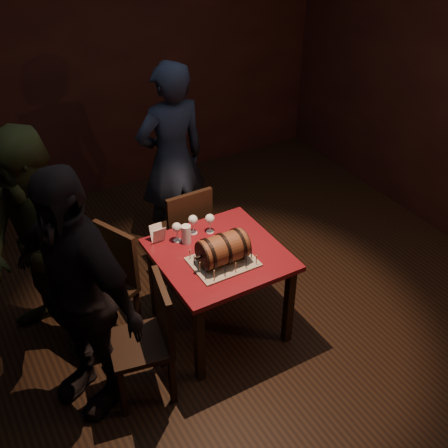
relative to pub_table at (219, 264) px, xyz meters
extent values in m
plane|color=black|center=(0.07, 0.00, -0.64)|extent=(5.00, 5.00, 0.00)
cube|color=black|center=(0.07, 2.50, 0.76)|extent=(5.00, 0.04, 2.80)
cube|color=#520D15|center=(0.00, 0.00, 0.09)|extent=(0.90, 0.90, 0.04)
cube|color=black|center=(-0.38, -0.38, -0.29)|extent=(0.06, 0.06, 0.71)
cube|color=black|center=(0.38, -0.38, -0.29)|extent=(0.06, 0.06, 0.71)
cube|color=black|center=(-0.38, 0.38, -0.29)|extent=(0.06, 0.06, 0.71)
cube|color=black|center=(0.38, 0.38, -0.29)|extent=(0.06, 0.06, 0.71)
cube|color=gray|center=(-0.04, -0.11, 0.12)|extent=(0.45, 0.35, 0.01)
cylinder|color=brown|center=(-0.04, -0.11, 0.23)|extent=(0.33, 0.22, 0.22)
cylinder|color=black|center=(-0.16, -0.11, 0.23)|extent=(0.02, 0.23, 0.23)
cylinder|color=black|center=(-0.04, -0.11, 0.23)|extent=(0.02, 0.23, 0.23)
cylinder|color=black|center=(0.09, -0.11, 0.23)|extent=(0.02, 0.23, 0.23)
cylinder|color=black|center=(-0.20, -0.11, 0.23)|extent=(0.01, 0.21, 0.21)
cylinder|color=black|center=(0.13, -0.11, 0.23)|extent=(0.01, 0.21, 0.21)
cylinder|color=black|center=(-0.22, -0.11, 0.23)|extent=(0.04, 0.02, 0.02)
sphere|color=black|center=(-0.24, -0.11, 0.23)|extent=(0.03, 0.03, 0.03)
cylinder|color=#D8C081|center=(-0.19, -0.26, 0.16)|extent=(0.01, 0.01, 0.08)
cylinder|color=black|center=(-0.19, -0.26, 0.21)|extent=(0.00, 0.00, 0.01)
cylinder|color=black|center=(-0.10, -0.26, 0.16)|extent=(0.01, 0.01, 0.08)
cylinder|color=black|center=(-0.10, -0.26, 0.21)|extent=(0.00, 0.00, 0.01)
cylinder|color=#D8C081|center=(-0.02, -0.26, 0.16)|extent=(0.01, 0.01, 0.08)
cylinder|color=black|center=(-0.02, -0.26, 0.21)|extent=(0.00, 0.00, 0.01)
cylinder|color=black|center=(0.07, -0.26, 0.16)|extent=(0.01, 0.01, 0.08)
cylinder|color=black|center=(0.07, -0.26, 0.21)|extent=(0.00, 0.00, 0.01)
cylinder|color=#D8C081|center=(0.15, -0.26, 0.16)|extent=(0.01, 0.01, 0.08)
cylinder|color=black|center=(0.15, -0.26, 0.21)|extent=(0.00, 0.00, 0.01)
cylinder|color=black|center=(0.16, -0.18, 0.16)|extent=(0.01, 0.01, 0.08)
cylinder|color=black|center=(0.16, -0.18, 0.21)|extent=(0.00, 0.00, 0.01)
cylinder|color=#D8C081|center=(0.16, -0.10, 0.16)|extent=(0.01, 0.01, 0.08)
cylinder|color=black|center=(0.16, -0.10, 0.21)|extent=(0.00, 0.00, 0.01)
cylinder|color=black|center=(0.16, -0.01, 0.16)|extent=(0.01, 0.01, 0.08)
cylinder|color=black|center=(0.16, -0.01, 0.21)|extent=(0.00, 0.00, 0.01)
cylinder|color=#D8C081|center=(0.12, 0.03, 0.16)|extent=(0.01, 0.01, 0.08)
cylinder|color=black|center=(0.12, 0.03, 0.21)|extent=(0.00, 0.00, 0.01)
cylinder|color=black|center=(0.03, 0.03, 0.16)|extent=(0.01, 0.01, 0.08)
cylinder|color=black|center=(0.03, 0.03, 0.21)|extent=(0.00, 0.00, 0.01)
cylinder|color=#D8C081|center=(-0.05, 0.03, 0.16)|extent=(0.01, 0.01, 0.08)
cylinder|color=black|center=(-0.05, 0.03, 0.21)|extent=(0.00, 0.00, 0.01)
cylinder|color=black|center=(-0.14, 0.03, 0.16)|extent=(0.01, 0.01, 0.08)
cylinder|color=black|center=(-0.14, 0.03, 0.21)|extent=(0.00, 0.00, 0.01)
cylinder|color=#D8C081|center=(-0.22, 0.03, 0.16)|extent=(0.01, 0.01, 0.08)
cylinder|color=black|center=(-0.22, 0.03, 0.21)|extent=(0.00, 0.00, 0.01)
cylinder|color=black|center=(-0.23, -0.05, 0.16)|extent=(0.01, 0.01, 0.08)
cylinder|color=black|center=(-0.23, -0.05, 0.21)|extent=(0.00, 0.00, 0.01)
cylinder|color=#D8C081|center=(-0.23, -0.13, 0.16)|extent=(0.01, 0.01, 0.08)
cylinder|color=black|center=(-0.23, -0.13, 0.21)|extent=(0.00, 0.00, 0.01)
cylinder|color=black|center=(-0.23, -0.22, 0.16)|extent=(0.01, 0.01, 0.08)
cylinder|color=black|center=(-0.23, -0.22, 0.21)|extent=(0.00, 0.00, 0.01)
cylinder|color=silver|center=(-0.20, 0.28, 0.11)|extent=(0.06, 0.06, 0.01)
cylinder|color=silver|center=(-0.20, 0.28, 0.16)|extent=(0.01, 0.01, 0.09)
sphere|color=silver|center=(-0.20, 0.28, 0.23)|extent=(0.07, 0.07, 0.07)
sphere|color=#591114|center=(-0.20, 0.28, 0.23)|extent=(0.05, 0.05, 0.05)
cylinder|color=silver|center=(-0.05, 0.31, 0.11)|extent=(0.06, 0.06, 0.01)
cylinder|color=silver|center=(-0.05, 0.31, 0.16)|extent=(0.01, 0.01, 0.09)
sphere|color=silver|center=(-0.05, 0.31, 0.23)|extent=(0.07, 0.07, 0.07)
cylinder|color=silver|center=(0.07, 0.26, 0.11)|extent=(0.06, 0.06, 0.01)
cylinder|color=silver|center=(0.07, 0.26, 0.16)|extent=(0.01, 0.01, 0.09)
sphere|color=silver|center=(0.07, 0.26, 0.23)|extent=(0.07, 0.07, 0.07)
sphere|color=#BF594C|center=(0.07, 0.26, 0.23)|extent=(0.05, 0.05, 0.05)
cylinder|color=silver|center=(-0.15, 0.23, 0.18)|extent=(0.07, 0.07, 0.15)
cylinder|color=#9E5414|center=(-0.15, 0.23, 0.17)|extent=(0.06, 0.06, 0.11)
cylinder|color=white|center=(-0.15, 0.23, 0.23)|extent=(0.06, 0.06, 0.02)
cube|color=black|center=(0.05, 0.75, -0.19)|extent=(0.40, 0.40, 0.04)
cube|color=black|center=(0.22, 0.92, -0.43)|extent=(0.04, 0.04, 0.43)
cube|color=black|center=(-0.12, 0.92, -0.43)|extent=(0.04, 0.04, 0.43)
cube|color=black|center=(0.22, 0.58, -0.43)|extent=(0.04, 0.04, 0.43)
cube|color=black|center=(-0.12, 0.58, -0.43)|extent=(0.04, 0.04, 0.43)
cube|color=black|center=(0.05, 0.57, 0.06)|extent=(0.40, 0.04, 0.46)
cube|color=black|center=(-0.80, 0.35, -0.19)|extent=(0.53, 0.53, 0.04)
cube|color=black|center=(-1.03, 0.44, -0.43)|extent=(0.04, 0.04, 0.43)
cube|color=black|center=(-0.89, 0.13, -0.43)|extent=(0.04, 0.04, 0.43)
cube|color=black|center=(-0.72, 0.57, -0.43)|extent=(0.04, 0.04, 0.43)
cube|color=black|center=(-0.58, 0.26, -0.43)|extent=(0.04, 0.04, 0.43)
cube|color=black|center=(-0.64, 0.42, 0.06)|extent=(0.20, 0.38, 0.46)
cube|color=black|center=(-0.77, -0.27, -0.19)|extent=(0.47, 0.47, 0.04)
cube|color=black|center=(-0.90, -0.07, -0.43)|extent=(0.04, 0.04, 0.43)
cube|color=black|center=(-0.97, -0.40, -0.43)|extent=(0.04, 0.04, 0.43)
cube|color=black|center=(-0.57, -0.14, -0.43)|extent=(0.04, 0.04, 0.43)
cube|color=black|center=(-0.64, -0.47, -0.43)|extent=(0.04, 0.04, 0.43)
cube|color=black|center=(-0.59, -0.30, 0.06)|extent=(0.12, 0.40, 0.46)
imported|color=#1A2134|center=(0.21, 1.21, 0.26)|extent=(0.67, 0.45, 1.79)
imported|color=#374120|center=(-1.16, 0.48, 0.26)|extent=(0.97, 1.07, 1.79)
imported|color=black|center=(-1.08, -0.11, 0.27)|extent=(0.84, 1.16, 1.82)
camera|label=1|loc=(-1.60, -2.82, 2.61)|focal=45.00mm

